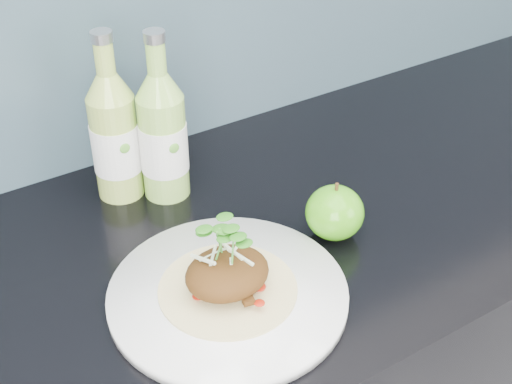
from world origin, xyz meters
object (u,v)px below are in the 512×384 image
cider_bottle_left (115,136)px  dinner_plate (228,295)px  green_apple (335,213)px  cider_bottle_right (163,136)px

cider_bottle_left → dinner_plate: bearing=-88.8°
green_apple → cider_bottle_right: (-0.15, 0.22, 0.06)m
dinner_plate → cider_bottle_right: cider_bottle_right is taller
cider_bottle_left → cider_bottle_right: 0.07m
cider_bottle_left → cider_bottle_right: same height
dinner_plate → cider_bottle_right: bearing=80.4°
cider_bottle_left → cider_bottle_right: (0.06, -0.04, 0.00)m
green_apple → cider_bottle_left: (-0.21, 0.26, 0.06)m
dinner_plate → green_apple: 0.20m
green_apple → cider_bottle_left: size_ratio=0.42×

